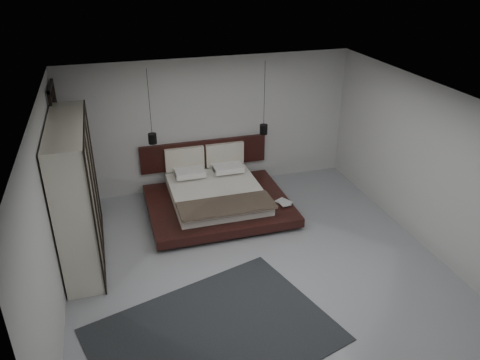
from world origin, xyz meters
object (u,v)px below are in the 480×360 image
object	(u,v)px
lattice_screen	(62,154)
wardrobe	(76,193)
rug	(214,335)
pendant_left	(152,138)
bed	(216,196)
pendant_right	(264,129)

from	to	relation	value
lattice_screen	wardrobe	bearing A→B (deg)	-79.97
rug	pendant_left	bearing A→B (deg)	93.71
bed	pendant_left	size ratio (longest dim) A/B	1.90
lattice_screen	wardrobe	xyz separation A→B (m)	(0.25, -1.42, -0.12)
rug	bed	bearing A→B (deg)	75.43
pendant_left	pendant_right	size ratio (longest dim) A/B	0.97
pendant_right	rug	bearing A→B (deg)	-117.77
lattice_screen	pendant_left	bearing A→B (deg)	-4.10
lattice_screen	wardrobe	world-z (taller)	lattice_screen
bed	pendant_left	xyz separation A→B (m)	(-1.11, 0.42, 1.20)
bed	rug	distance (m)	3.47
wardrobe	rug	bearing A→B (deg)	-56.30
wardrobe	rug	xyz separation A→B (m)	(1.64, -2.46, -1.17)
lattice_screen	rug	xyz separation A→B (m)	(1.90, -3.89, -1.29)
wardrobe	pendant_left	bearing A→B (deg)	43.00
pendant_left	wardrobe	xyz separation A→B (m)	(-1.40, -1.30, -0.30)
bed	pendant_right	xyz separation A→B (m)	(1.11, 0.42, 1.15)
wardrobe	rug	distance (m)	3.18
wardrobe	rug	size ratio (longest dim) A/B	0.77
pendant_left	wardrobe	bearing A→B (deg)	-137.00
pendant_left	lattice_screen	bearing A→B (deg)	175.90
lattice_screen	bed	xyz separation A→B (m)	(2.77, -0.54, -1.02)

